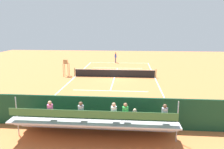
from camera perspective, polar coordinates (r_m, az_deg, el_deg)
ground_plane at (r=27.53m, az=0.69°, el=-0.66°), size 60.00×60.00×0.00m
court_line_markings at (r=27.56m, az=0.70°, el=-0.63°), size 10.10×22.20×0.01m
tennis_net at (r=27.42m, az=0.70°, el=0.37°), size 10.30×0.10×1.07m
backdrop_wall at (r=13.91m, az=-3.48°, el=-9.68°), size 18.00×0.16×2.00m
bleacher_stand at (r=12.63m, az=-3.94°, el=-12.25°), size 9.06×2.40×2.48m
umpire_chair at (r=28.40m, az=-11.88°, el=2.19°), size 0.67×0.67×2.14m
courtside_bench at (r=14.64m, az=7.19°, el=-10.47°), size 1.80×0.40×0.93m
equipment_bag at (r=14.73m, az=-1.40°, el=-11.83°), size 0.90×0.36×0.36m
tennis_player at (r=38.29m, az=0.93°, el=4.60°), size 0.42×0.55×1.93m
tennis_racket at (r=38.49m, az=-0.02°, el=3.13°), size 0.49×0.54×0.03m
tennis_ball_near at (r=36.32m, az=-1.79°, el=2.59°), size 0.07×0.07×0.07m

